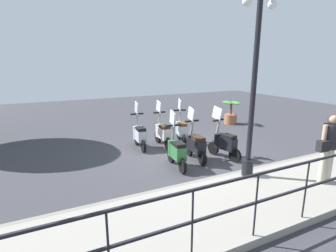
% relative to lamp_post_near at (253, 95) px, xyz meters
% --- Properties ---
extents(ground_plane, '(28.00, 28.00, 0.00)m').
position_rel_lamp_post_near_xyz_m(ground_plane, '(2.40, 0.37, -2.10)').
color(ground_plane, '#38383D').
extents(promenade_walkway, '(2.20, 20.00, 0.15)m').
position_rel_lamp_post_near_xyz_m(promenade_walkway, '(-0.75, 0.37, -2.02)').
color(promenade_walkway, gray).
rests_on(promenade_walkway, ground_plane).
extents(fence_railing, '(0.04, 16.03, 1.07)m').
position_rel_lamp_post_near_xyz_m(fence_railing, '(-1.80, 0.37, -1.21)').
color(fence_railing, black).
rests_on(fence_railing, promenade_walkway).
extents(lamp_post_near, '(0.26, 0.90, 4.39)m').
position_rel_lamp_post_near_xyz_m(lamp_post_near, '(0.00, 0.00, 0.00)').
color(lamp_post_near, black).
rests_on(lamp_post_near, promenade_walkway).
extents(pedestrian_with_bag, '(0.33, 0.65, 1.59)m').
position_rel_lamp_post_near_xyz_m(pedestrian_with_bag, '(-1.07, -1.29, -1.02)').
color(pedestrian_with_bag, beige).
rests_on(pedestrian_with_bag, promenade_walkway).
extents(potted_palm, '(1.06, 0.66, 1.05)m').
position_rel_lamp_post_near_xyz_m(potted_palm, '(5.01, -3.57, -1.65)').
color(potted_palm, '#9E5B3D').
rests_on(potted_palm, ground_plane).
extents(scooter_near_0, '(1.22, 0.50, 1.54)m').
position_rel_lamp_post_near_xyz_m(scooter_near_0, '(1.51, -0.47, -1.61)').
color(scooter_near_0, black).
rests_on(scooter_near_0, ground_plane).
extents(scooter_near_1, '(1.23, 0.44, 1.54)m').
position_rel_lamp_post_near_xyz_m(scooter_near_1, '(1.74, 0.39, -1.61)').
color(scooter_near_1, black).
rests_on(scooter_near_1, ground_plane).
extents(scooter_near_2, '(1.23, 0.44, 1.54)m').
position_rel_lamp_post_near_xyz_m(scooter_near_2, '(1.48, 1.15, -1.61)').
color(scooter_near_2, black).
rests_on(scooter_near_2, ground_plane).
extents(scooter_far_0, '(1.21, 0.53, 1.54)m').
position_rel_lamp_post_near_xyz_m(scooter_far_0, '(3.46, -0.08, -1.61)').
color(scooter_far_0, black).
rests_on(scooter_far_0, ground_plane).
extents(scooter_far_1, '(1.23, 0.44, 1.54)m').
position_rel_lamp_post_near_xyz_m(scooter_far_1, '(3.39, 0.68, -1.61)').
color(scooter_far_1, black).
rests_on(scooter_far_1, ground_plane).
extents(scooter_far_2, '(1.23, 0.44, 1.54)m').
position_rel_lamp_post_near_xyz_m(scooter_far_2, '(3.47, 1.49, -1.61)').
color(scooter_far_2, black).
rests_on(scooter_far_2, ground_plane).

